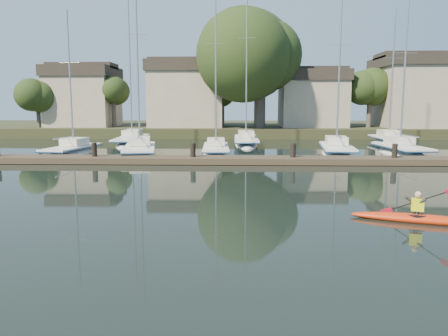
{
  "coord_description": "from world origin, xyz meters",
  "views": [
    {
      "loc": [
        -0.28,
        -12.02,
        3.53
      ],
      "look_at": [
        -0.79,
        3.81,
        1.2
      ],
      "focal_mm": 35.0,
      "sensor_mm": 36.0,
      "label": 1
    }
  ],
  "objects_px": {
    "sailboat_0": "(73,157)",
    "sailboat_4": "(401,157)",
    "kayak": "(421,217)",
    "sailboat_2": "(216,156)",
    "sailboat_1": "(140,158)",
    "sailboat_7": "(389,146)",
    "dock": "(243,160)",
    "sailboat_6": "(246,147)",
    "sailboat_3": "(336,157)",
    "sailboat_5": "(132,146)"
  },
  "relations": [
    {
      "from": "sailboat_7",
      "to": "sailboat_6",
      "type": "bearing_deg",
      "value": -175.31
    },
    {
      "from": "kayak",
      "to": "sailboat_3",
      "type": "xyz_separation_m",
      "value": [
        1.5,
        18.16,
        -0.36
      ]
    },
    {
      "from": "dock",
      "to": "sailboat_7",
      "type": "distance_m",
      "value": 18.74
    },
    {
      "from": "sailboat_5",
      "to": "sailboat_3",
      "type": "bearing_deg",
      "value": -26.74
    },
    {
      "from": "kayak",
      "to": "sailboat_7",
      "type": "bearing_deg",
      "value": 90.31
    },
    {
      "from": "sailboat_0",
      "to": "sailboat_2",
      "type": "distance_m",
      "value": 10.19
    },
    {
      "from": "sailboat_3",
      "to": "sailboat_5",
      "type": "distance_m",
      "value": 18.04
    },
    {
      "from": "kayak",
      "to": "sailboat_0",
      "type": "height_order",
      "value": "sailboat_0"
    },
    {
      "from": "dock",
      "to": "sailboat_0",
      "type": "distance_m",
      "value": 12.8
    },
    {
      "from": "sailboat_6",
      "to": "sailboat_7",
      "type": "distance_m",
      "value": 12.85
    },
    {
      "from": "dock",
      "to": "sailboat_7",
      "type": "bearing_deg",
      "value": 45.09
    },
    {
      "from": "kayak",
      "to": "sailboat_6",
      "type": "bearing_deg",
      "value": 117.92
    },
    {
      "from": "sailboat_5",
      "to": "sailboat_4",
      "type": "bearing_deg",
      "value": -22.07
    },
    {
      "from": "sailboat_0",
      "to": "sailboat_6",
      "type": "xyz_separation_m",
      "value": [
        12.45,
        7.98,
        0.0
      ]
    },
    {
      "from": "sailboat_5",
      "to": "sailboat_7",
      "type": "height_order",
      "value": "sailboat_5"
    },
    {
      "from": "sailboat_0",
      "to": "sailboat_4",
      "type": "relative_size",
      "value": 0.91
    },
    {
      "from": "kayak",
      "to": "sailboat_2",
      "type": "bearing_deg",
      "value": 128.5
    },
    {
      "from": "kayak",
      "to": "sailboat_0",
      "type": "distance_m",
      "value": 24.54
    },
    {
      "from": "sailboat_0",
      "to": "sailboat_1",
      "type": "distance_m",
      "value": 4.87
    },
    {
      "from": "sailboat_1",
      "to": "sailboat_6",
      "type": "height_order",
      "value": "sailboat_6"
    },
    {
      "from": "sailboat_1",
      "to": "sailboat_7",
      "type": "distance_m",
      "value": 22.33
    },
    {
      "from": "sailboat_3",
      "to": "sailboat_5",
      "type": "height_order",
      "value": "sailboat_5"
    },
    {
      "from": "sailboat_6",
      "to": "sailboat_5",
      "type": "bearing_deg",
      "value": 179.13
    },
    {
      "from": "sailboat_7",
      "to": "sailboat_2",
      "type": "bearing_deg",
      "value": -151.17
    },
    {
      "from": "sailboat_1",
      "to": "sailboat_6",
      "type": "relative_size",
      "value": 0.91
    },
    {
      "from": "sailboat_1",
      "to": "sailboat_5",
      "type": "distance_m",
      "value": 8.64
    },
    {
      "from": "sailboat_1",
      "to": "sailboat_6",
      "type": "xyz_separation_m",
      "value": [
        7.58,
        8.16,
        0.01
      ]
    },
    {
      "from": "sailboat_0",
      "to": "kayak",
      "type": "bearing_deg",
      "value": -37.73
    },
    {
      "from": "sailboat_3",
      "to": "sailboat_5",
      "type": "xyz_separation_m",
      "value": [
        -16.48,
        7.33,
        0.0
      ]
    },
    {
      "from": "kayak",
      "to": "sailboat_1",
      "type": "relative_size",
      "value": 0.29
    },
    {
      "from": "dock",
      "to": "sailboat_6",
      "type": "relative_size",
      "value": 2.17
    },
    {
      "from": "dock",
      "to": "sailboat_6",
      "type": "bearing_deg",
      "value": 88.08
    },
    {
      "from": "sailboat_0",
      "to": "sailboat_3",
      "type": "height_order",
      "value": "sailboat_3"
    },
    {
      "from": "sailboat_1",
      "to": "sailboat_2",
      "type": "height_order",
      "value": "sailboat_1"
    },
    {
      "from": "kayak",
      "to": "sailboat_6",
      "type": "relative_size",
      "value": 0.26
    },
    {
      "from": "dock",
      "to": "sailboat_1",
      "type": "bearing_deg",
      "value": 149.81
    },
    {
      "from": "sailboat_1",
      "to": "sailboat_7",
      "type": "xyz_separation_m",
      "value": [
        20.39,
        9.1,
        -0.0
      ]
    },
    {
      "from": "sailboat_2",
      "to": "sailboat_6",
      "type": "height_order",
      "value": "sailboat_6"
    },
    {
      "from": "dock",
      "to": "sailboat_1",
      "type": "xyz_separation_m",
      "value": [
        -7.17,
        4.17,
        -0.4
      ]
    },
    {
      "from": "sailboat_2",
      "to": "sailboat_5",
      "type": "distance_m",
      "value": 10.73
    },
    {
      "from": "sailboat_0",
      "to": "sailboat_6",
      "type": "bearing_deg",
      "value": 40.21
    },
    {
      "from": "kayak",
      "to": "dock",
      "type": "relative_size",
      "value": 0.12
    },
    {
      "from": "sailboat_0",
      "to": "sailboat_4",
      "type": "distance_m",
      "value": 23.3
    },
    {
      "from": "sailboat_3",
      "to": "sailboat_4",
      "type": "height_order",
      "value": "sailboat_3"
    },
    {
      "from": "kayak",
      "to": "sailboat_2",
      "type": "height_order",
      "value": "sailboat_2"
    },
    {
      "from": "sailboat_2",
      "to": "sailboat_7",
      "type": "bearing_deg",
      "value": 25.52
    },
    {
      "from": "sailboat_5",
      "to": "sailboat_7",
      "type": "bearing_deg",
      "value": -0.62
    },
    {
      "from": "sailboat_1",
      "to": "sailboat_3",
      "type": "distance_m",
      "value": 13.92
    },
    {
      "from": "dock",
      "to": "sailboat_1",
      "type": "relative_size",
      "value": 2.4
    },
    {
      "from": "sailboat_0",
      "to": "sailboat_1",
      "type": "height_order",
      "value": "sailboat_1"
    }
  ]
}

